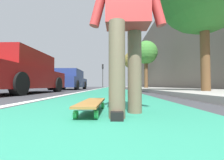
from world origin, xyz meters
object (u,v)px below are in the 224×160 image
at_px(skateboard, 92,103).
at_px(skater_person, 127,14).
at_px(street_tree_far, 132,60).
at_px(traffic_light, 103,71).
at_px(parked_car_mid, 69,80).
at_px(parked_car_near, 21,74).
at_px(street_tree_mid, 146,53).

relative_size(skateboard, skater_person, 0.51).
bearing_deg(street_tree_far, traffic_light, 43.01).
bearing_deg(traffic_light, street_tree_far, -136.99).
xyz_separation_m(parked_car_mid, street_tree_far, (9.88, -6.03, 3.15)).
xyz_separation_m(parked_car_near, parked_car_mid, (6.11, -0.01, -0.00)).
distance_m(skateboard, parked_car_mid, 10.55).
distance_m(traffic_light, street_tree_mid, 14.51).
height_order(parked_car_mid, street_tree_far, street_tree_far).
distance_m(skater_person, parked_car_near, 5.38).
distance_m(street_tree_mid, street_tree_far, 8.98).
bearing_deg(parked_car_near, skateboard, -141.41).
bearing_deg(skateboard, parked_car_mid, 17.33).
bearing_deg(parked_car_mid, traffic_light, -5.86).
distance_m(traffic_light, street_tree_far, 6.71).
bearing_deg(skateboard, skater_person, -113.33).
xyz_separation_m(parked_car_near, street_tree_mid, (7.05, -6.04, 2.26)).
distance_m(skateboard, traffic_light, 24.98).
bearing_deg(street_tree_mid, street_tree_far, 0.00).
xyz_separation_m(parked_car_mid, traffic_light, (14.73, -1.51, 2.08)).
height_order(skater_person, parked_car_mid, skater_person).
xyz_separation_m(traffic_light, street_tree_far, (-4.85, -4.52, 1.06)).
bearing_deg(parked_car_mid, parked_car_near, 179.91).
relative_size(parked_car_mid, street_tree_far, 0.86).
relative_size(parked_car_near, street_tree_far, 0.85).
bearing_deg(street_tree_mid, parked_car_near, 139.41).
bearing_deg(parked_car_near, skater_person, -139.52).
relative_size(skater_person, parked_car_mid, 0.37).
distance_m(skateboard, skater_person, 0.92).
bearing_deg(street_tree_mid, skateboard, 165.24).
xyz_separation_m(skater_person, street_tree_far, (20.08, -2.55, 2.92)).
height_order(skateboard, traffic_light, traffic_light).
xyz_separation_m(parked_car_near, street_tree_far, (15.99, -6.04, 3.14)).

